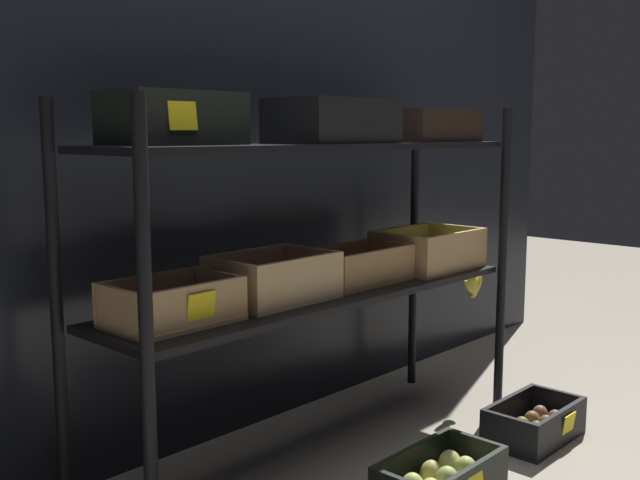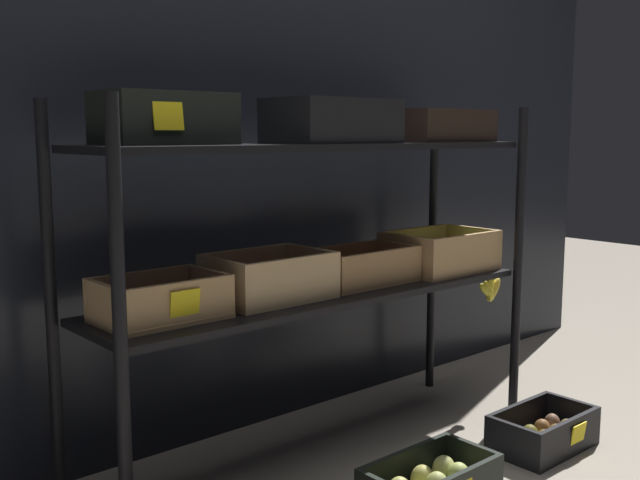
# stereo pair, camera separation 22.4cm
# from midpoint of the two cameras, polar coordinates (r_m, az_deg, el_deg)

# --- Properties ---
(ground_plane) EXTENTS (10.00, 10.00, 0.00)m
(ground_plane) POSITION_cam_midpoint_polar(r_m,az_deg,el_deg) (2.43, -2.74, -16.08)
(ground_plane) COLOR gray
(storefront_wall) EXTENTS (3.90, 0.12, 1.93)m
(storefront_wall) POSITION_cam_midpoint_polar(r_m,az_deg,el_deg) (2.51, -9.23, 7.32)
(storefront_wall) COLOR black
(storefront_wall) RESTS_ON ground_plane
(display_rack) EXTENTS (1.62, 0.42, 1.10)m
(display_rack) POSITION_cam_midpoint_polar(r_m,az_deg,el_deg) (2.24, -2.36, 1.57)
(display_rack) COLOR black
(display_rack) RESTS_ON ground_plane
(crate_ground_center_kiwi) EXTENTS (0.35, 0.21, 0.12)m
(crate_ground_center_kiwi) POSITION_cam_midpoint_polar(r_m,az_deg,el_deg) (2.58, 13.64, -13.64)
(crate_ground_center_kiwi) COLOR black
(crate_ground_center_kiwi) RESTS_ON ground_plane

